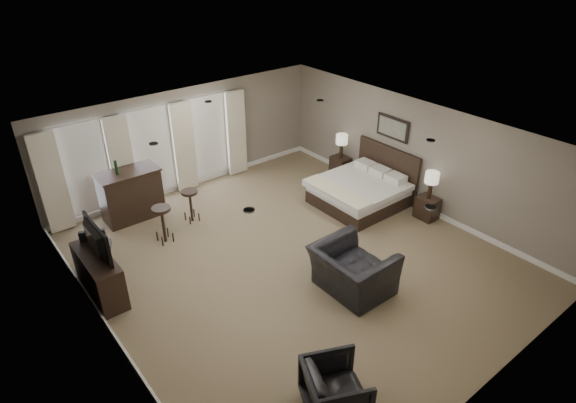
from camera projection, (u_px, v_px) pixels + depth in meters
room at (293, 204)px, 9.28m from camera, size 7.60×8.60×2.64m
window_bay at (153, 154)px, 11.58m from camera, size 5.25×0.20×2.30m
bed at (357, 182)px, 11.52m from camera, size 2.00×1.91×1.27m
nightstand_near at (427, 208)px, 11.20m from camera, size 0.40×0.48×0.53m
nightstand_far at (340, 166)px, 13.17m from camera, size 0.40×0.49×0.54m
lamp_near at (431, 185)px, 10.91m from camera, size 0.32×0.32×0.66m
lamp_far at (341, 146)px, 12.88m from camera, size 0.32×0.32×0.65m
wall_art at (392, 128)px, 11.58m from camera, size 0.04×0.96×0.56m
dresser at (99, 275)px, 8.75m from camera, size 0.47×1.47×0.85m
tv at (94, 253)px, 8.50m from camera, size 0.65×1.12×0.15m
armchair_near at (353, 264)px, 8.78m from camera, size 0.89×1.37×1.19m
armchair_far at (336, 387)px, 6.60m from camera, size 1.05×1.08×0.86m
bar_counter at (131, 195)px, 11.07m from camera, size 1.37×0.71×1.19m
bar_stool_left at (163, 225)px, 10.27m from camera, size 0.41×0.41×0.84m
bar_stool_right at (191, 206)px, 11.03m from camera, size 0.42×0.42×0.78m
desk_chair at (98, 248)px, 9.33m from camera, size 0.71×0.71×1.07m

